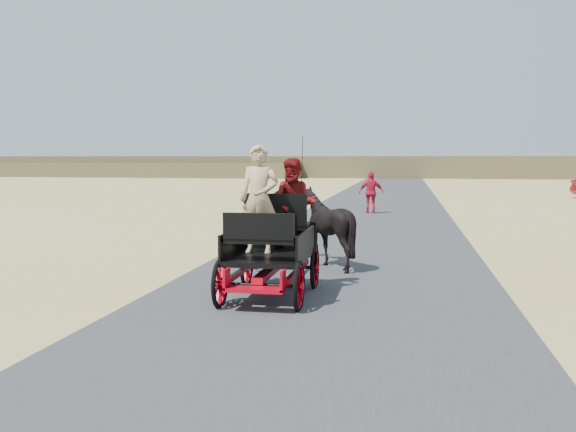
% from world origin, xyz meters
% --- Properties ---
extents(ground, '(140.00, 140.00, 0.00)m').
position_xyz_m(ground, '(0.00, 0.00, 0.00)').
color(ground, tan).
extents(road, '(6.00, 140.00, 0.01)m').
position_xyz_m(road, '(0.00, 0.00, 0.01)').
color(road, '#38383A').
rests_on(road, ground).
extents(ridge_far, '(140.00, 6.00, 2.40)m').
position_xyz_m(ridge_far, '(0.00, 62.00, 1.20)').
color(ridge_far, brown).
rests_on(ridge_far, ground).
extents(ridge_near, '(40.00, 4.00, 1.60)m').
position_xyz_m(ridge_near, '(-30.00, 58.00, 0.80)').
color(ridge_near, brown).
rests_on(ridge_near, ground).
extents(carriage, '(1.30, 2.40, 0.72)m').
position_xyz_m(carriage, '(-0.92, -0.72, 0.36)').
color(carriage, black).
rests_on(carriage, ground).
extents(horse_left, '(0.91, 2.01, 1.70)m').
position_xyz_m(horse_left, '(-1.47, 2.28, 0.85)').
color(horse_left, black).
rests_on(horse_left, ground).
extents(horse_right, '(1.37, 1.54, 1.70)m').
position_xyz_m(horse_right, '(-0.37, 2.28, 0.85)').
color(horse_right, black).
rests_on(horse_right, ground).
extents(driver_man, '(0.66, 0.43, 1.80)m').
position_xyz_m(driver_man, '(-1.12, -0.67, 1.62)').
color(driver_man, tan).
rests_on(driver_man, carriage).
extents(passenger_woman, '(0.77, 0.60, 1.58)m').
position_xyz_m(passenger_woman, '(-0.62, -0.12, 1.51)').
color(passenger_woman, '#660C0F').
rests_on(passenger_woman, carriage).
extents(pedestrian, '(1.06, 0.57, 1.73)m').
position_xyz_m(pedestrian, '(-0.12, 15.38, 0.86)').
color(pedestrian, red).
rests_on(pedestrian, ground).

